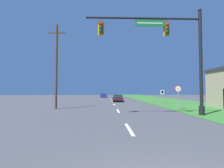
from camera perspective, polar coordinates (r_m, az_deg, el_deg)
grass_verge_right at (r=34.99m, az=17.55°, el=-5.32°), size 10.00×110.00×0.04m
road_center_line at (r=25.03m, az=0.69°, el=-6.72°), size 0.16×34.80×0.01m
signal_mast at (r=15.00m, az=19.51°, el=10.64°), size 9.39×0.47×8.58m
car_ahead at (r=32.17m, az=1.85°, el=-4.66°), size 1.97×4.39×1.19m
far_car at (r=52.52m, az=-2.75°, el=-3.73°), size 1.82×4.50×1.19m
stop_sign at (r=19.17m, az=20.78°, el=-2.37°), size 0.76×0.07×2.50m
route_sign_post at (r=26.41m, az=16.10°, el=-3.09°), size 0.55×0.06×2.03m
utility_pole_near at (r=20.07m, az=-17.72°, el=5.91°), size 1.80×0.26×9.22m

